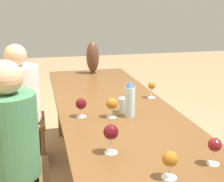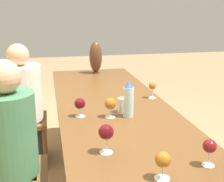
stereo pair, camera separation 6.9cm
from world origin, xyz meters
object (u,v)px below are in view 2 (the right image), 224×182
(wine_glass_3, at_px, (80,104))
(person_far, at_px, (24,103))
(wine_glass_1, at_px, (110,104))
(chair_far, at_px, (14,114))
(wine_glass_4, at_px, (210,147))
(chair_near, at_px, (0,166))
(wine_glass_0, at_px, (106,133))
(vase, at_px, (96,57))
(water_tumbler, at_px, (122,105))
(wine_glass_2, at_px, (163,161))
(person_near, at_px, (13,146))
(wine_glass_5, at_px, (152,87))
(water_bottle, at_px, (128,99))

(wine_glass_3, distance_m, person_far, 1.00)
(wine_glass_1, bearing_deg, chair_far, 38.56)
(wine_glass_4, bearing_deg, chair_near, 57.56)
(wine_glass_0, distance_m, wine_glass_4, 0.51)
(chair_far, bearing_deg, chair_near, 180.00)
(vase, bearing_deg, wine_glass_4, -174.64)
(chair_near, bearing_deg, chair_far, 0.00)
(water_tumbler, xyz_separation_m, wine_glass_2, (-0.89, 0.03, 0.04))
(wine_glass_3, xyz_separation_m, person_near, (-0.13, 0.44, -0.21))
(chair_far, distance_m, person_near, 1.01)
(chair_far, bearing_deg, water_tumbler, -135.05)
(wine_glass_5, xyz_separation_m, chair_near, (-0.45, 1.16, -0.35))
(wine_glass_3, relative_size, wine_glass_5, 0.98)
(vase, height_order, person_far, person_far)
(water_bottle, xyz_separation_m, person_far, (0.93, 0.77, -0.27))
(wine_glass_3, bearing_deg, person_near, 106.11)
(water_tumbler, xyz_separation_m, person_far, (0.84, 0.75, -0.20))
(water_bottle, relative_size, wine_glass_5, 1.88)
(person_far, bearing_deg, water_bottle, -140.64)
(wine_glass_2, bearing_deg, wine_glass_4, -75.84)
(wine_glass_2, height_order, chair_far, chair_far)
(water_tumbler, distance_m, person_far, 1.14)
(chair_far, bearing_deg, wine_glass_5, -115.28)
(wine_glass_0, height_order, wine_glass_5, wine_glass_0)
(water_bottle, relative_size, chair_near, 0.26)
(vase, distance_m, wine_glass_3, 1.40)
(water_tumbler, xyz_separation_m, wine_glass_5, (0.29, -0.32, 0.05))
(water_bottle, xyz_separation_m, wine_glass_3, (0.07, 0.32, -0.03))
(wine_glass_5, height_order, person_far, person_far)
(wine_glass_0, relative_size, person_near, 0.13)
(wine_glass_5, distance_m, chair_far, 1.33)
(wine_glass_4, distance_m, person_far, 1.94)
(water_bottle, bearing_deg, chair_near, 94.01)
(person_near, bearing_deg, wine_glass_4, -124.77)
(vase, xyz_separation_m, person_near, (-1.49, 0.77, -0.30))
(wine_glass_1, distance_m, chair_far, 1.23)
(chair_near, relative_size, person_far, 0.82)
(wine_glass_0, bearing_deg, water_bottle, -26.52)
(person_far, bearing_deg, person_near, 179.84)
(wine_glass_2, distance_m, wine_glass_4, 0.27)
(wine_glass_3, distance_m, chair_far, 1.07)
(vase, distance_m, wine_glass_2, 2.23)
(wine_glass_3, bearing_deg, wine_glass_0, -172.59)
(water_tumbler, xyz_separation_m, wine_glass_1, (-0.08, 0.10, 0.04))
(vase, bearing_deg, person_near, 152.70)
(water_tumbler, bearing_deg, wine_glass_5, -48.04)
(wine_glass_5, bearing_deg, person_far, 62.84)
(water_bottle, relative_size, wine_glass_0, 1.62)
(person_near, distance_m, person_far, 0.99)
(vase, xyz_separation_m, person_far, (-0.49, 0.77, -0.33))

